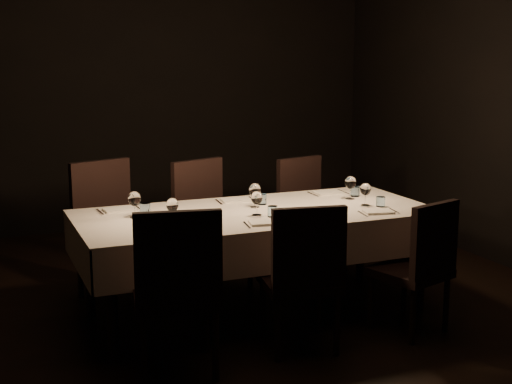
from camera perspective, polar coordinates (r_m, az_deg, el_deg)
name	(u,v)px	position (r m, az deg, el deg)	size (l,w,h in m)	color
room	(256,107)	(4.94, 0.00, 6.83)	(5.01, 6.01, 3.01)	black
dining_table	(256,221)	(5.07, 0.00, -2.37)	(2.52, 1.12, 0.76)	black
chair_near_left	(177,285)	(4.14, -6.35, -7.41)	(0.57, 0.57, 1.02)	black
place_setting_near_left	(177,216)	(4.63, -6.31, -1.93)	(0.30, 0.39, 0.17)	silver
chair_near_center	(303,272)	(4.45, 3.80, -6.37)	(0.53, 0.53, 0.96)	black
place_setting_near_center	(263,208)	(4.82, 0.56, -1.33)	(0.32, 0.39, 0.17)	silver
chair_near_right	(420,261)	(4.87, 13.00, -5.40)	(0.55, 0.55, 0.92)	black
place_setting_near_right	(373,199)	(5.21, 9.33, -0.55)	(0.31, 0.39, 0.17)	silver
chair_far_left	(111,224)	(5.59, -11.56, -2.54)	(0.64, 0.64, 1.05)	black
place_setting_far_left	(132,205)	(4.99, -9.86, -1.01)	(0.33, 0.41, 0.18)	silver
chair_far_center	(207,218)	(5.77, -3.92, -2.08)	(0.62, 0.62, 1.02)	black
place_setting_far_center	(251,196)	(5.25, -0.44, -0.28)	(0.33, 0.40, 0.18)	silver
chair_far_right	(308,209)	(6.20, 4.15, -1.36)	(0.57, 0.57, 0.97)	black
place_setting_far_right	(345,188)	(5.59, 7.10, 0.33)	(0.32, 0.40, 0.18)	silver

